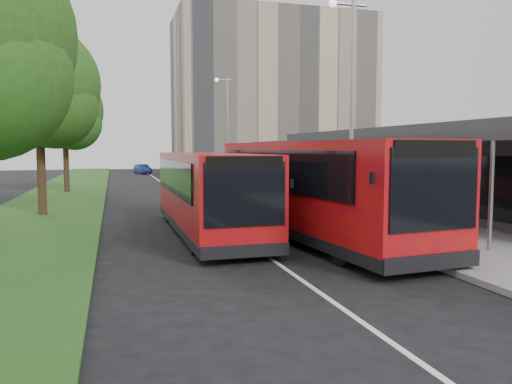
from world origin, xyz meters
TOP-DOWN VIEW (x-y plane):
  - ground at (0.00, 0.00)m, footprint 120.00×120.00m
  - pavement at (6.00, 20.00)m, footprint 5.00×80.00m
  - grass_verge at (-7.00, 20.00)m, footprint 5.00×80.00m
  - lane_centre_line at (0.00, 15.00)m, footprint 0.12×70.00m
  - kerb_dashes at (3.30, 19.00)m, footprint 0.12×56.00m
  - office_block at (14.00, 42.00)m, footprint 22.00×12.00m
  - station_building at (10.86, 8.00)m, footprint 7.70×26.00m
  - tree_mid at (-7.01, 9.05)m, footprint 5.14×5.14m
  - tree_far at (-7.01, 21.05)m, footprint 4.96×4.96m
  - lamp_post_near at (4.12, 2.00)m, footprint 1.44×0.28m
  - lamp_post_far at (4.12, 22.00)m, footprint 1.44×0.28m
  - bus_main at (2.29, 0.72)m, footprint 3.83×11.37m
  - bus_second at (-0.88, 2.63)m, footprint 2.68×9.88m
  - litter_bin at (5.52, 9.66)m, footprint 0.65×0.65m
  - bollard at (4.77, 18.70)m, footprint 0.18×0.18m
  - car_near at (1.58, 38.14)m, footprint 2.29×3.66m
  - car_far at (-0.72, 45.17)m, footprint 2.07×3.59m

SIDE VIEW (x-z plane):
  - ground at x=0.00m, z-range 0.00..0.00m
  - kerb_dashes at x=3.30m, z-range 0.00..0.01m
  - lane_centre_line at x=0.00m, z-range 0.00..0.01m
  - grass_verge at x=-7.00m, z-range 0.00..0.10m
  - pavement at x=6.00m, z-range 0.00..0.15m
  - car_far at x=-0.72m, z-range 0.00..1.12m
  - car_near at x=1.58m, z-range 0.00..1.16m
  - litter_bin at x=5.52m, z-range 0.15..1.15m
  - bollard at x=4.77m, z-range 0.15..1.17m
  - bus_second at x=-0.88m, z-range 0.04..2.82m
  - bus_main at x=2.29m, z-range 0.04..3.20m
  - station_building at x=10.86m, z-range 0.04..4.04m
  - lamp_post_near at x=4.12m, z-range 0.72..8.72m
  - lamp_post_far at x=4.12m, z-range 0.72..8.72m
  - tree_far at x=-7.01m, z-range 1.16..9.14m
  - tree_mid at x=-7.01m, z-range 1.21..9.47m
  - office_block at x=14.00m, z-range 0.00..18.00m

